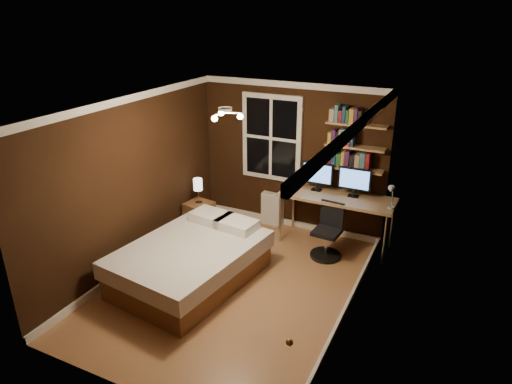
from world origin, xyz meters
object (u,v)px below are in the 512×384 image
at_px(radiator, 273,209).
at_px(monitor_right, 354,182).
at_px(office_chair, 328,238).
at_px(bed, 192,261).
at_px(nightstand, 199,216).
at_px(bedside_lamp, 198,191).
at_px(desk, 337,199).
at_px(monitor_left, 317,177).
at_px(desk_lamp, 392,196).

distance_m(radiator, monitor_right, 1.64).
height_order(radiator, office_chair, office_chair).
xyz_separation_m(radiator, monitor_right, (1.43, -0.16, 0.79)).
height_order(bed, monitor_right, monitor_right).
distance_m(nightstand, office_chair, 2.24).
xyz_separation_m(bedside_lamp, office_chair, (2.24, 0.10, -0.41)).
xyz_separation_m(bedside_lamp, desk, (2.24, 0.51, 0.06)).
xyz_separation_m(radiator, office_chair, (1.21, -0.66, 0.02)).
bearing_deg(bed, office_chair, 52.05).
bearing_deg(monitor_left, desk, -13.56).
relative_size(bed, desk_lamp, 5.07).
xyz_separation_m(nightstand, desk_lamp, (3.08, 0.33, 0.81)).
relative_size(desk, desk_lamp, 4.06).
relative_size(bed, bedside_lamp, 5.13).
xyz_separation_m(bed, nightstand, (-0.74, 1.37, -0.04)).
xyz_separation_m(monitor_right, desk_lamp, (0.61, -0.27, -0.01)).
relative_size(bedside_lamp, desk_lamp, 0.99).
distance_m(monitor_left, desk_lamp, 1.24).
xyz_separation_m(nightstand, office_chair, (2.24, 0.10, 0.06)).
bearing_deg(bedside_lamp, bed, -61.65).
height_order(monitor_right, desk_lamp, monitor_right).
xyz_separation_m(desk_lamp, office_chair, (-0.84, -0.23, -0.76)).
relative_size(nightstand, monitor_right, 1.00).
bearing_deg(radiator, desk, -11.61).
relative_size(monitor_left, monitor_right, 1.00).
xyz_separation_m(radiator, desk, (1.20, -0.25, 0.50)).
height_order(bedside_lamp, monitor_right, monitor_right).
relative_size(nightstand, monitor_left, 1.00).
bearing_deg(nightstand, office_chair, 12.24).
xyz_separation_m(nightstand, desk, (2.24, 0.51, 0.53)).
xyz_separation_m(nightstand, radiator, (1.03, 0.76, 0.04)).
bearing_deg(bed, monitor_left, 67.86).
bearing_deg(monitor_right, desk_lamp, -24.00).
distance_m(monitor_left, monitor_right, 0.60).
relative_size(bedside_lamp, radiator, 0.75).
height_order(nightstand, desk_lamp, desk_lamp).
bearing_deg(bedside_lamp, desk_lamp, 6.05).
relative_size(desk, monitor_left, 3.53).
height_order(nightstand, office_chair, office_chair).
bearing_deg(bedside_lamp, nightstand, 0.00).
xyz_separation_m(bed, office_chair, (1.50, 1.47, 0.02)).
height_order(desk, desk_lamp, desk_lamp).
xyz_separation_m(bedside_lamp, desk_lamp, (3.08, 0.33, 0.34)).
bearing_deg(bed, monitor_right, 56.45).
bearing_deg(bedside_lamp, monitor_left, 17.80).
bearing_deg(radiator, office_chair, -28.55).
height_order(radiator, monitor_left, monitor_left).
bearing_deg(monitor_right, office_chair, -114.04).
distance_m(nightstand, desk, 2.36).
bearing_deg(nightstand, bedside_lamp, 0.00).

